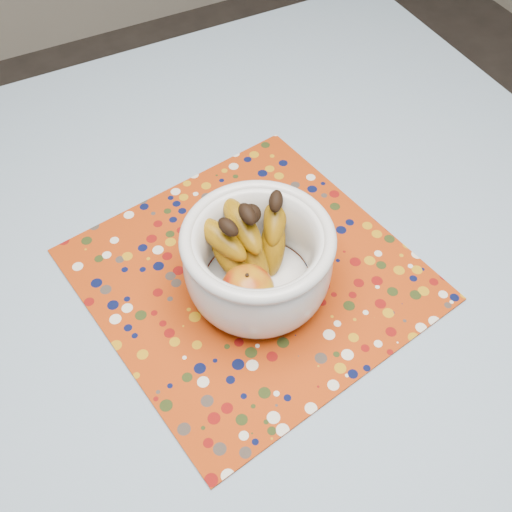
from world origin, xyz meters
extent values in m
plane|color=#2D2826|center=(0.00, 0.00, 0.00)|extent=(4.00, 4.00, 0.00)
cube|color=brown|center=(0.00, 0.00, 0.73)|extent=(1.20, 1.20, 0.04)
cylinder|color=brown|center=(0.53, 0.53, 0.35)|extent=(0.06, 0.06, 0.71)
cylinder|color=brown|center=(0.76, 0.09, 0.19)|extent=(0.03, 0.03, 0.38)
cube|color=#6183A2|center=(0.00, 0.00, 0.76)|extent=(1.32, 1.32, 0.01)
cube|color=#9A2F08|center=(0.02, 0.03, 0.76)|extent=(0.51, 0.51, 0.00)
cylinder|color=silver|center=(0.02, 0.01, 0.77)|extent=(0.10, 0.10, 0.01)
cylinder|color=silver|center=(0.02, 0.01, 0.78)|extent=(0.15, 0.15, 0.01)
torus|color=silver|center=(0.02, 0.01, 0.88)|extent=(0.20, 0.20, 0.02)
ellipsoid|color=maroon|center=(-0.01, -0.02, 0.82)|extent=(0.07, 0.07, 0.07)
sphere|color=black|center=(0.02, 0.04, 0.89)|extent=(0.03, 0.03, 0.03)
camera|label=1|loc=(-0.21, -0.43, 1.47)|focal=42.00mm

